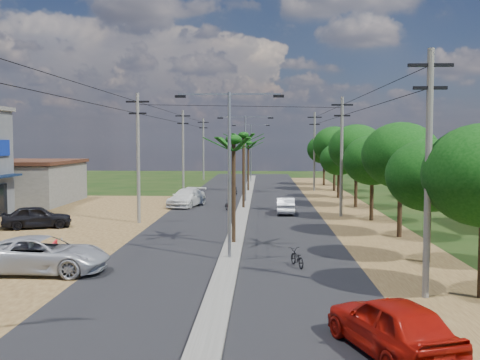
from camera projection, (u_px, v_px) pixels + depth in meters
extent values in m
plane|color=black|center=(230.00, 261.00, 26.71)|extent=(160.00, 160.00, 0.00)
cube|color=black|center=(241.00, 218.00, 41.66)|extent=(12.00, 110.00, 0.04)
cube|color=#605E56|center=(243.00, 212.00, 44.64)|extent=(1.00, 90.00, 0.18)
cube|color=#51371C|center=(356.00, 218.00, 41.32)|extent=(5.00, 90.00, 0.03)
cube|color=#0D1C38|center=(1.00, 177.00, 41.14)|extent=(0.80, 5.40, 0.15)
cube|color=#605E56|center=(16.00, 184.00, 51.33)|extent=(10.00, 10.00, 3.60)
cube|color=black|center=(15.00, 162.00, 51.19)|extent=(10.40, 10.40, 0.30)
cube|color=tan|center=(465.00, 183.00, 53.67)|extent=(7.00, 7.00, 3.30)
cylinder|color=black|center=(428.00, 222.00, 26.21)|extent=(0.28, 0.28, 3.85)
ellipsoid|color=black|center=(429.00, 175.00, 26.05)|extent=(4.00, 4.00, 3.40)
cylinder|color=black|center=(400.00, 199.00, 33.14)|extent=(0.28, 0.28, 4.55)
ellipsoid|color=black|center=(401.00, 155.00, 32.96)|extent=(4.60, 4.60, 3.91)
cylinder|color=black|center=(372.00, 192.00, 40.15)|extent=(0.28, 0.28, 4.06)
ellipsoid|color=black|center=(372.00, 160.00, 39.99)|extent=(4.20, 4.20, 3.57)
cylinder|color=black|center=(356.00, 180.00, 48.09)|extent=(0.28, 0.28, 4.76)
ellipsoid|color=black|center=(356.00, 148.00, 47.90)|extent=(4.80, 4.80, 4.08)
cylinder|color=black|center=(339.00, 180.00, 56.12)|extent=(0.28, 0.28, 3.64)
ellipsoid|color=black|center=(339.00, 159.00, 55.97)|extent=(3.80, 3.80, 3.23)
cylinder|color=black|center=(334.00, 170.00, 64.03)|extent=(0.28, 0.28, 4.90)
ellipsoid|color=black|center=(335.00, 145.00, 63.83)|extent=(5.00, 5.00, 4.25)
cylinder|color=black|center=(324.00, 169.00, 72.03)|extent=(0.28, 0.28, 4.34)
ellipsoid|color=black|center=(324.00, 149.00, 71.86)|extent=(4.40, 4.40, 3.74)
cylinder|color=black|center=(234.00, 193.00, 30.49)|extent=(0.22, 0.22, 5.80)
cylinder|color=black|center=(243.00, 173.00, 46.43)|extent=(0.22, 0.22, 6.20)
cylinder|color=black|center=(248.00, 168.00, 62.40)|extent=(0.22, 0.22, 5.50)
cylinder|color=gray|center=(229.00, 177.00, 26.43)|extent=(0.16, 0.16, 8.00)
cube|color=gray|center=(255.00, 94.00, 26.11)|extent=(2.40, 0.08, 0.08)
cube|color=gray|center=(204.00, 94.00, 26.20)|extent=(2.40, 0.08, 0.08)
cube|color=black|center=(279.00, 96.00, 26.07)|extent=(0.50, 0.18, 0.12)
cube|color=black|center=(180.00, 96.00, 26.25)|extent=(0.50, 0.18, 0.12)
cylinder|color=gray|center=(245.00, 160.00, 51.35)|extent=(0.16, 0.16, 8.00)
cube|color=gray|center=(258.00, 117.00, 51.03)|extent=(2.40, 0.08, 0.08)
cube|color=gray|center=(232.00, 117.00, 51.12)|extent=(2.40, 0.08, 0.08)
cube|color=black|center=(271.00, 118.00, 50.99)|extent=(0.50, 0.18, 0.12)
cube|color=black|center=(220.00, 118.00, 51.17)|extent=(0.50, 0.18, 0.12)
cylinder|color=gray|center=(251.00, 154.00, 76.27)|extent=(0.16, 0.16, 8.00)
cube|color=gray|center=(260.00, 125.00, 75.95)|extent=(2.40, 0.08, 0.08)
cube|color=gray|center=(242.00, 125.00, 76.04)|extent=(2.40, 0.08, 0.08)
cube|color=black|center=(268.00, 125.00, 75.91)|extent=(0.50, 0.18, 0.12)
cube|color=black|center=(234.00, 126.00, 76.09)|extent=(0.50, 0.18, 0.12)
cylinder|color=#605E56|center=(138.00, 159.00, 38.63)|extent=(0.24, 0.24, 9.00)
cube|color=black|center=(137.00, 102.00, 38.36)|extent=(1.60, 0.12, 0.12)
cube|color=black|center=(138.00, 113.00, 38.41)|extent=(1.20, 0.12, 0.12)
cylinder|color=#605E56|center=(183.00, 152.00, 60.56)|extent=(0.24, 0.24, 9.00)
cube|color=black|center=(183.00, 116.00, 60.29)|extent=(1.60, 0.12, 0.12)
cube|color=black|center=(183.00, 123.00, 60.34)|extent=(1.20, 0.12, 0.12)
cylinder|color=#605E56|center=(203.00, 149.00, 81.49)|extent=(0.24, 0.24, 9.00)
cube|color=black|center=(203.00, 122.00, 81.22)|extent=(1.60, 0.12, 0.12)
cube|color=black|center=(203.00, 128.00, 81.27)|extent=(1.20, 0.12, 0.12)
cylinder|color=#605E56|center=(428.00, 175.00, 20.12)|extent=(0.24, 0.24, 9.00)
cube|color=black|center=(431.00, 65.00, 19.84)|extent=(1.60, 0.12, 0.12)
cube|color=black|center=(430.00, 88.00, 19.90)|extent=(1.20, 0.12, 0.12)
cylinder|color=#605E56|center=(342.00, 157.00, 42.05)|extent=(0.24, 0.24, 9.00)
cube|color=black|center=(342.00, 105.00, 41.77)|extent=(1.60, 0.12, 0.12)
cube|color=black|center=(342.00, 116.00, 41.83)|extent=(1.20, 0.12, 0.12)
cylinder|color=#605E56|center=(314.00, 152.00, 63.97)|extent=(0.24, 0.24, 9.00)
cube|color=black|center=(315.00, 117.00, 63.70)|extent=(1.60, 0.12, 0.12)
cube|color=black|center=(315.00, 124.00, 63.76)|extent=(1.20, 0.12, 0.12)
imported|color=#9C1008|center=(392.00, 326.00, 14.91)|extent=(3.31, 5.03, 1.59)
imported|color=#AFB1B8|center=(285.00, 206.00, 43.82)|extent=(1.40, 3.89, 1.28)
imported|color=silver|center=(187.00, 198.00, 48.65)|extent=(3.30, 5.62, 1.53)
imported|color=#AFB1B8|center=(43.00, 256.00, 24.14)|extent=(5.76, 2.79, 1.58)
imported|color=black|center=(37.00, 217.00, 36.56)|extent=(4.67, 3.16, 1.48)
imported|color=black|center=(297.00, 259.00, 25.36)|extent=(0.96, 1.63, 0.81)
imported|color=black|center=(228.00, 206.00, 45.57)|extent=(1.13, 1.80, 0.89)
imported|color=black|center=(236.00, 192.00, 58.08)|extent=(0.67, 1.57, 0.91)
cube|color=red|center=(55.00, 254.00, 25.79)|extent=(0.36, 1.30, 1.09)
cylinder|color=black|center=(50.00, 262.00, 25.21)|extent=(0.04, 0.04, 0.55)
cylinder|color=black|center=(59.00, 257.00, 26.41)|extent=(0.04, 0.04, 0.55)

